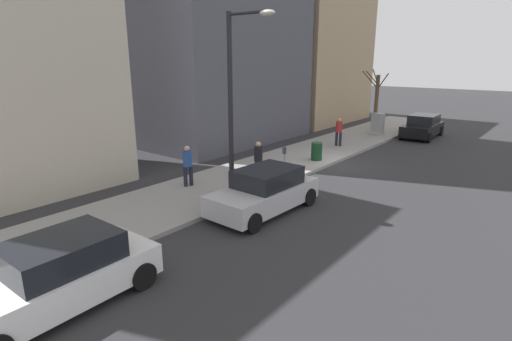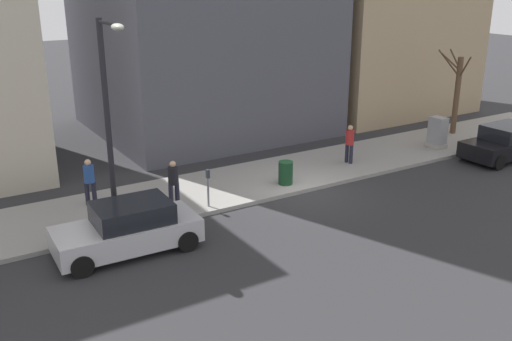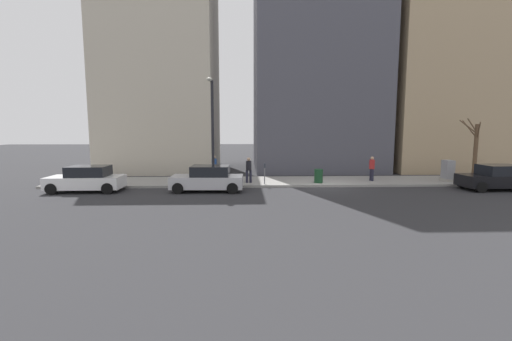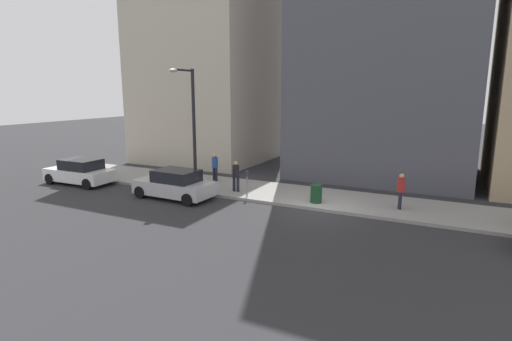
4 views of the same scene
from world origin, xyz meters
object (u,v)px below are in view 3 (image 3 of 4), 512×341
Objects in this scene: office_tower_left at (434,76)px; office_block_center at (315,26)px; bare_tree at (475,149)px; pedestrian_far_corner at (214,166)px; office_tower_right at (162,70)px; parked_car_silver at (208,179)px; pedestrian_midblock at (249,169)px; parked_car_black at (497,178)px; pedestrian_near_meter at (372,167)px; parked_car_white at (87,179)px; streetlamp at (212,123)px; utility_box at (448,171)px; parking_meter at (265,171)px; trash_bin at (318,176)px.

office_block_center is (0.54, 11.00, 4.45)m from office_tower_left.
pedestrian_far_corner is (0.17, 18.54, -1.17)m from bare_tree.
office_tower_right reaches higher than bare_tree.
pedestrian_midblock is (2.19, -2.43, 0.35)m from parked_car_silver.
office_block_center is (12.04, -8.56, 12.21)m from parked_car_silver.
pedestrian_near_meter is at bearing 65.74° from parked_car_black.
parked_car_white is 18.13m from pedestrian_near_meter.
bare_tree reaches higher than parked_car_white.
bare_tree is at bearing -82.77° from streetlamp.
pedestrian_near_meter reaches higher than parked_car_black.
office_block_center reaches higher than bare_tree.
utility_box is at bearing -86.30° from streetlamp.
parked_car_black is 14.11m from parking_meter.
office_tower_right reaches higher than office_tower_left.
office_tower_left is (7.61, -19.55, 7.41)m from pedestrian_far_corner.
streetlamp is 3.86m from pedestrian_far_corner.
parked_car_white is 2.55× the size of pedestrian_midblock.
streetlamp is 0.38× the size of office_tower_left.
trash_bin is at bearing -127.42° from office_tower_right.
trash_bin is at bearing -84.85° from streetlamp.
pedestrian_near_meter is 10.86m from pedestrian_far_corner.
office_tower_right is (-0.77, 13.66, -4.09)m from office_block_center.
parking_meter is at bearing -138.69° from office_tower_right.
parked_car_silver is 0.25× the size of office_tower_left.
office_tower_right is (-0.23, 24.66, 0.36)m from office_tower_left.
streetlamp is at bearing -4.71° from parked_car_silver.
utility_box is 0.86× the size of pedestrian_midblock.
parking_meter is at bearing 98.15° from bare_tree.
utility_box is at bearing 79.55° from pedestrian_near_meter.
pedestrian_near_meter is at bearing -166.40° from office_block_center.
office_tower_left is at bearing 128.29° from pedestrian_near_meter.
pedestrian_far_corner is 16.73m from office_block_center.
parked_car_black is 10.65m from trash_bin.
parked_car_silver is at bearing 98.62° from utility_box.
streetlamp is 16.24m from office_block_center.
bare_tree is 2.58× the size of pedestrian_far_corner.
bare_tree is at bearing -81.85° from parking_meter.
pedestrian_midblock is at bearing -78.59° from parked_car_white.
office_tower_right is at bearing -124.99° from pedestrian_near_meter.
pedestrian_midblock is at bearing 118.53° from office_tower_left.
pedestrian_near_meter is at bearing 97.27° from bare_tree.
parking_meter is at bearing -87.08° from streetlamp.
pedestrian_far_corner is at bearing 55.69° from parking_meter.
pedestrian_near_meter is at bearing -80.93° from parking_meter.
office_tower_left is at bearing -89.47° from office_tower_right.
parked_car_white is at bearing 97.76° from trash_bin.
parked_car_white is at bearing -88.35° from pedestrian_near_meter.
parked_car_black is at bearing -88.57° from parked_car_silver.
pedestrian_near_meter is (2.74, -10.81, 0.35)m from parked_car_silver.
pedestrian_far_corner is 0.09× the size of office_tower_right.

